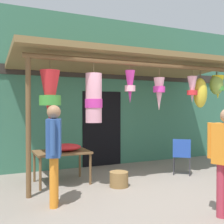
{
  "coord_description": "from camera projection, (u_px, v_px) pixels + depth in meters",
  "views": [
    {
      "loc": [
        -2.75,
        -4.78,
        1.59
      ],
      "look_at": [
        0.0,
        1.22,
        1.47
      ],
      "focal_mm": 44.98,
      "sensor_mm": 36.0,
      "label": 1
    }
  ],
  "objects": [
    {
      "name": "vendor_in_orange",
      "position": [
        54.0,
        147.0,
        4.47
      ],
      "size": [
        0.33,
        0.57,
        1.62
      ],
      "color": "orange",
      "rests_on": "ground_plane"
    },
    {
      "name": "display_table",
      "position": [
        62.0,
        154.0,
        5.82
      ],
      "size": [
        1.11,
        0.79,
        0.67
      ],
      "color": "brown",
      "rests_on": "ground_plane"
    },
    {
      "name": "folding_chair",
      "position": [
        182.0,
        153.0,
        6.55
      ],
      "size": [
        0.56,
        0.56,
        0.84
      ],
      "color": "#2347A8",
      "rests_on": "ground_plane"
    },
    {
      "name": "ground_plane",
      "position": [
        138.0,
        187.0,
        5.52
      ],
      "size": [
        30.0,
        30.0,
        0.0
      ],
      "primitive_type": "plane",
      "color": "gray"
    },
    {
      "name": "shop_facade",
      "position": [
        95.0,
        92.0,
        7.6
      ],
      "size": [
        9.5,
        0.29,
        3.98
      ],
      "color": "#387056",
      "rests_on": "ground_plane"
    },
    {
      "name": "market_stall_canopy",
      "position": [
        126.0,
        73.0,
        6.54
      ],
      "size": [
        5.23,
        2.56,
        2.76
      ],
      "color": "brown",
      "rests_on": "ground_plane"
    },
    {
      "name": "flower_heap_on_table",
      "position": [
        66.0,
        147.0,
        5.82
      ],
      "size": [
        0.68,
        0.48,
        0.15
      ],
      "color": "red",
      "rests_on": "display_table"
    },
    {
      "name": "wicker_basket_by_table",
      "position": [
        119.0,
        179.0,
        5.56
      ],
      "size": [
        0.37,
        0.37,
        0.3
      ],
      "primitive_type": "cylinder",
      "color": "olive",
      "rests_on": "ground_plane"
    }
  ]
}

